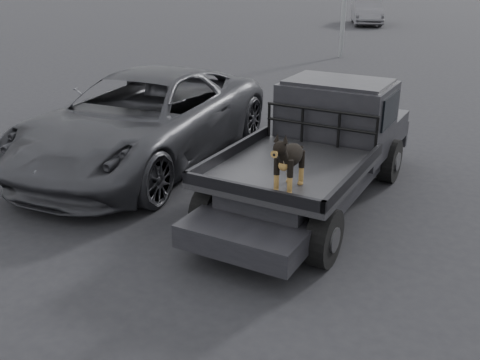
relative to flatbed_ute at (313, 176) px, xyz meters
The scene contains 7 objects.
ground 1.71m from the flatbed_ute, 78.14° to the right, with size 120.00×120.00×0.00m, color black.
flatbed_ute is the anchor object (origin of this frame).
ute_cab 1.31m from the flatbed_ute, 90.00° to the left, with size 1.72×1.30×0.88m, color black, non-canonical shape.
headache_rack 0.76m from the flatbed_ute, 90.00° to the left, with size 1.80×0.08×0.55m, color black, non-canonical shape.
dog 1.86m from the flatbed_ute, 79.74° to the right, with size 0.32×0.60×0.74m, color black, non-canonical shape.
parked_suv 3.53m from the flatbed_ute, behind, with size 2.80×6.07×1.69m, color #2C2D31.
distant_car_a 27.55m from the flatbed_ute, 104.78° to the left, with size 1.64×4.69×1.55m, color #4C4B50.
Camera 1 is at (2.41, -5.76, 3.55)m, focal length 40.00 mm.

